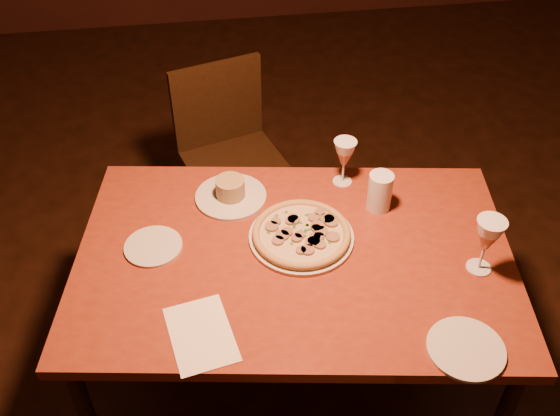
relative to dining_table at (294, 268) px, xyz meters
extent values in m
cube|color=maroon|center=(0.00, 0.00, 0.04)|extent=(1.46, 1.07, 0.04)
cylinder|color=black|center=(-0.54, 0.47, -0.31)|extent=(0.05, 0.05, 0.68)
cylinder|color=black|center=(0.66, 0.27, -0.31)|extent=(0.05, 0.05, 0.68)
cube|color=black|center=(-0.11, 0.83, -0.22)|extent=(0.50, 0.50, 0.04)
cube|color=black|center=(-0.17, 1.01, -0.01)|extent=(0.40, 0.14, 0.38)
cylinder|color=black|center=(-0.22, 0.63, -0.45)|extent=(0.03, 0.03, 0.41)
cylinder|color=black|center=(-0.32, 0.94, -0.45)|extent=(0.03, 0.03, 0.41)
cylinder|color=black|center=(0.09, 0.72, -0.45)|extent=(0.03, 0.03, 0.41)
cylinder|color=black|center=(0.00, 1.03, -0.45)|extent=(0.03, 0.03, 0.41)
cylinder|color=silver|center=(0.03, 0.06, 0.07)|extent=(0.33, 0.33, 0.01)
cylinder|color=#CAB58B|center=(0.03, 0.06, 0.08)|extent=(0.30, 0.30, 0.01)
torus|color=#B0894C|center=(0.03, 0.06, 0.09)|extent=(0.31, 0.31, 0.02)
cylinder|color=silver|center=(-0.17, 0.29, 0.07)|extent=(0.24, 0.24, 0.01)
cylinder|color=#9D8259|center=(-0.17, 0.29, 0.11)|extent=(0.10, 0.10, 0.07)
cylinder|color=silver|center=(0.31, 0.17, 0.13)|extent=(0.08, 0.08, 0.13)
cylinder|color=silver|center=(-0.43, 0.09, 0.07)|extent=(0.18, 0.18, 0.01)
cylinder|color=silver|center=(0.39, -0.42, 0.07)|extent=(0.21, 0.21, 0.01)
cube|color=white|center=(-0.30, -0.26, 0.06)|extent=(0.20, 0.27, 0.00)
camera|label=1|loc=(-0.25, -1.31, 1.44)|focal=40.00mm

